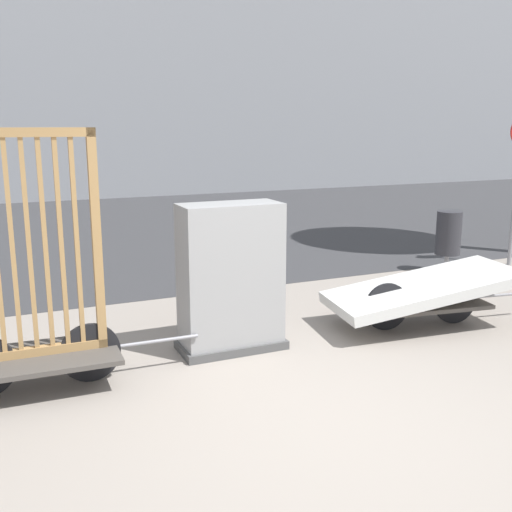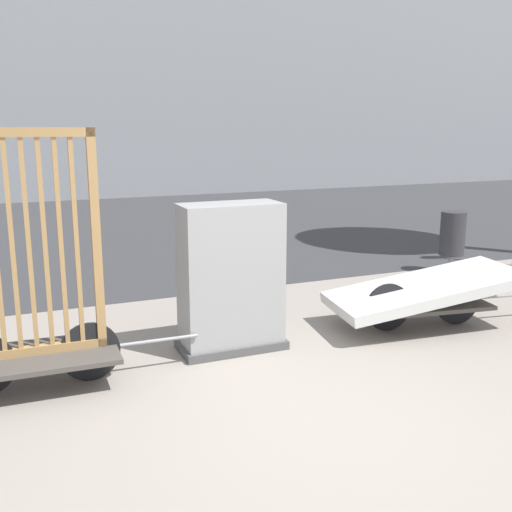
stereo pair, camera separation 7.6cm
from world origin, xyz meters
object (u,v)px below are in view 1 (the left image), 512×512
Objects in this scene: bike_cart_with_bedframe at (35,306)px; utility_cabinet at (231,282)px; bike_cart_with_mattress at (423,291)px; trash_bin at (449,233)px.

bike_cart_with_bedframe reaches higher than utility_cabinet.
bike_cart_with_mattress is 1.69× the size of utility_cabinet.
bike_cart_with_bedframe is at bearing -173.17° from utility_cabinet.
trash_bin is at bearing 21.43° from utility_cabinet.
utility_cabinet reaches higher than bike_cart_with_mattress.
utility_cabinet is at bearing 8.20° from bike_cart_with_bedframe.
bike_cart_with_bedframe is at bearing -162.82° from trash_bin.
bike_cart_with_bedframe is 2.32× the size of trash_bin.
utility_cabinet is (1.72, 0.21, -0.04)m from bike_cart_with_bedframe.
trash_bin is at bearing 51.73° from bike_cart_with_mattress.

